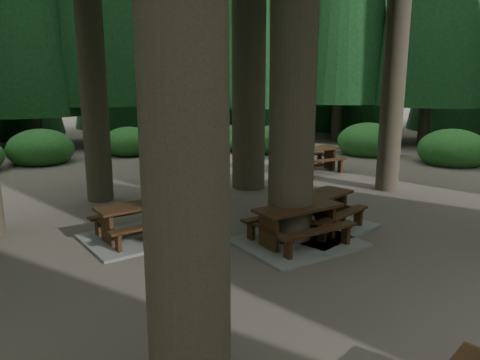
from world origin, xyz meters
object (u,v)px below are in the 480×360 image
picnic_table_f (317,218)px  picnic_table_c (140,228)px  picnic_table_a (298,232)px  picnic_table_d (312,156)px

picnic_table_f → picnic_table_c: bearing=142.6°
picnic_table_a → picnic_table_f: picnic_table_a is taller
picnic_table_f → picnic_table_d: bearing=35.8°
picnic_table_c → picnic_table_d: size_ratio=1.12×
picnic_table_c → picnic_table_f: 3.54m
picnic_table_a → picnic_table_c: picnic_table_a is taller
picnic_table_a → picnic_table_d: bearing=46.8°
picnic_table_a → picnic_table_f: bearing=27.3°
picnic_table_a → picnic_table_c: bearing=141.9°
picnic_table_a → picnic_table_c: size_ratio=1.02×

